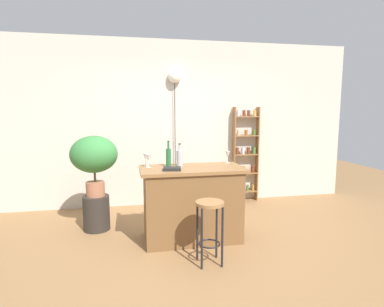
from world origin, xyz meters
TOP-DOWN VIEW (x-y plane):
  - ground at (0.00, 0.00)m, footprint 12.00×12.00m
  - back_wall at (0.00, 1.95)m, footprint 6.40×0.10m
  - kitchen_counter at (0.00, 0.30)m, footprint 1.29×0.66m
  - bar_stool at (0.05, -0.38)m, footprint 0.30×0.30m
  - spice_shelf at (1.28, 1.81)m, footprint 0.46×0.14m
  - plant_stool at (-1.23, 0.87)m, footprint 0.36×0.36m
  - potted_plant at (-1.23, 0.87)m, footprint 0.62×0.56m
  - bottle_vinegar at (-0.28, 0.42)m, footprint 0.06×0.06m
  - bottle_wine_red at (-0.13, 0.43)m, footprint 0.08×0.08m
  - wine_glass_left at (0.53, 0.53)m, footprint 0.07×0.07m
  - wine_glass_center at (-0.53, 0.42)m, footprint 0.07×0.07m
  - wine_glass_right at (-0.56, 0.54)m, footprint 0.07×0.07m
  - cookbook at (-0.27, 0.17)m, footprint 0.23×0.18m
  - pendant_globe_light at (0.02, 1.84)m, footprint 0.23×0.23m

SIDE VIEW (x-z plane):
  - ground at x=0.00m, z-range 0.00..0.00m
  - plant_stool at x=-1.23m, z-range 0.00..0.48m
  - kitchen_counter at x=0.00m, z-range 0.00..0.93m
  - bar_stool at x=0.05m, z-range 0.16..0.84m
  - spice_shelf at x=1.28m, z-range 0.01..1.70m
  - cookbook at x=-0.27m, z-range 0.93..0.96m
  - potted_plant at x=-1.23m, z-range 0.61..1.43m
  - bottle_wine_red at x=-0.13m, z-range 0.89..1.18m
  - wine_glass_left at x=0.53m, z-range 0.96..1.13m
  - wine_glass_center at x=-0.53m, z-range 0.96..1.13m
  - wine_glass_right at x=-0.56m, z-range 0.96..1.13m
  - bottle_vinegar at x=-0.28m, z-range 0.89..1.22m
  - back_wall at x=0.00m, z-range 0.00..2.80m
  - pendant_globe_light at x=0.02m, z-range 1.01..3.32m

